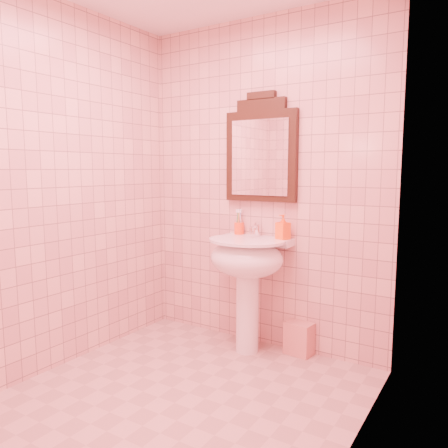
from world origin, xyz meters
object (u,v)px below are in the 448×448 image
Objects in this scene: soap_dispenser at (283,227)px; toothbrush_cup at (239,228)px; mirror at (261,151)px; pedestal_sink at (247,266)px; towel at (299,338)px.

toothbrush_cup is at bearing -164.54° from soap_dispenser.
mirror is 4.43× the size of soap_dispenser.
towel is at bearing 25.59° from pedestal_sink.
soap_dispenser is (0.22, 0.14, 0.29)m from pedestal_sink.
towel is (0.35, -0.03, -1.39)m from mirror.
pedestal_sink is 0.87m from mirror.
pedestal_sink is 0.39m from soap_dispenser.
toothbrush_cup is at bearing -172.54° from mirror.
soap_dispenser is at bearing -167.83° from towel.
pedestal_sink is at bearing -45.69° from toothbrush_cup.
soap_dispenser reaches higher than pedestal_sink.
towel is (0.13, 0.03, -0.83)m from soap_dispenser.
soap_dispenser is at bearing -15.47° from mirror.
pedestal_sink is 4.70× the size of soap_dispenser.
pedestal_sink is 0.67m from towel.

